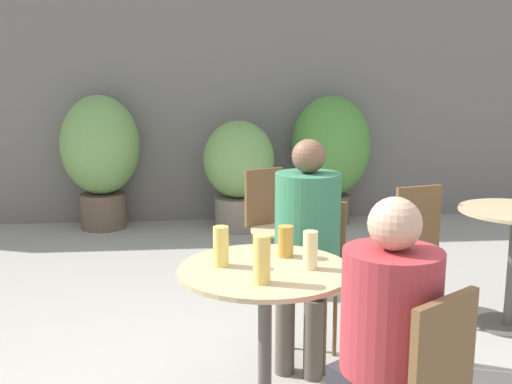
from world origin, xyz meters
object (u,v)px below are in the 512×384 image
bistro_chair_1 (313,265)px  potted_plant_2 (331,151)px  bistro_chair_2 (270,217)px  potted_plant_0 (101,152)px  beer_glass_1 (310,250)px  beer_glass_3 (221,246)px  beer_glass_2 (286,241)px  seated_person_1 (307,236)px  bistro_chair_3 (409,237)px  seated_person_0 (386,331)px  beer_glass_0 (262,259)px  cafe_table_near (265,307)px  potted_plant_1 (239,169)px

bistro_chair_1 → potted_plant_2: (0.77, 3.07, 0.25)m
bistro_chair_2 → potted_plant_0: bearing=102.2°
beer_glass_1 → beer_glass_3: (-0.37, 0.07, 0.01)m
bistro_chair_2 → beer_glass_2: bearing=-120.9°
seated_person_1 → beer_glass_3: size_ratio=7.18×
bistro_chair_2 → potted_plant_2: 2.09m
bistro_chair_3 → beer_glass_2: (-0.97, -1.07, 0.30)m
bistro_chair_1 → bistro_chair_3: bearing=61.4°
seated_person_0 → beer_glass_3: seated_person_0 is taller
seated_person_0 → beer_glass_1: bearing=-105.1°
potted_plant_2 → beer_glass_0: bearing=-106.2°
bistro_chair_2 → seated_person_0: (0.11, -2.42, 0.16)m
beer_glass_2 → bistro_chair_2: bearing=85.5°
cafe_table_near → seated_person_0: 0.65m
beer_glass_1 → potted_plant_1: potted_plant_1 is taller
bistro_chair_1 → beer_glass_2: bearing=-87.1°
bistro_chair_3 → beer_glass_1: bearing=40.0°
potted_plant_2 → cafe_table_near: bearing=-106.5°
bistro_chair_3 → potted_plant_2: (0.04, 2.55, 0.25)m
beer_glass_1 → beer_glass_3: size_ratio=0.94×
bistro_chair_3 → seated_person_0: bearing=53.2°
beer_glass_3 → seated_person_1: bearing=48.8°
cafe_table_near → bistro_chair_1: bearing=64.0°
bistro_chair_2 → beer_glass_0: 2.12m
bistro_chair_3 → cafe_table_near: bearing=34.1°
cafe_table_near → seated_person_1: (0.28, 0.58, 0.15)m
bistro_chair_2 → seated_person_1: bearing=-114.8°
bistro_chair_1 → potted_plant_1: bearing=120.3°
bistro_chair_1 → seated_person_0: bearing=-63.3°
beer_glass_1 → potted_plant_1: 3.64m
cafe_table_near → bistro_chair_1: bistro_chair_1 is taller
bistro_chair_3 → beer_glass_0: beer_glass_0 is taller
bistro_chair_1 → beer_glass_3: beer_glass_3 is taller
bistro_chair_3 → beer_glass_3: bearing=28.5°
bistro_chair_3 → seated_person_0: (-0.72, -1.76, 0.16)m
beer_glass_2 → cafe_table_near: bearing=-125.3°
beer_glass_0 → beer_glass_3: bearing=122.9°
beer_glass_0 → potted_plant_1: potted_plant_1 is taller
cafe_table_near → potted_plant_0: 4.00m
seated_person_1 → bistro_chair_1: bearing=90.0°
potted_plant_2 → potted_plant_1: bearing=-170.0°
bistro_chair_2 → bistro_chair_3: (0.83, -0.66, 0.00)m
bistro_chair_1 → bistro_chair_3: same height
beer_glass_1 → potted_plant_2: (0.93, 3.80, -0.05)m
cafe_table_near → beer_glass_0: size_ratio=3.93×
potted_plant_1 → potted_plant_2: (0.99, 0.17, 0.15)m
cafe_table_near → potted_plant_1: (0.13, 3.60, 0.05)m
beer_glass_0 → beer_glass_2: size_ratio=1.37×
cafe_table_near → seated_person_0: (0.36, -0.53, 0.11)m
seated_person_0 → beer_glass_1: seated_person_0 is taller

